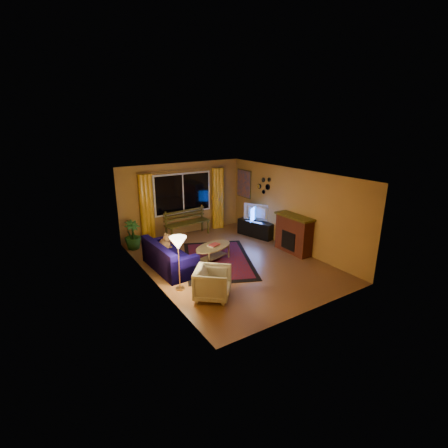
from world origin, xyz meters
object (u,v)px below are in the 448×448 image
sofa (169,256)px  armchair (213,282)px  bench (188,230)px  tv_console (256,228)px  coffee_table (213,253)px  floor_lamp (179,264)px

sofa → armchair: armchair is taller
bench → sofa: bearing=-132.6°
bench → tv_console: bearing=-37.5°
armchair → bench: bearing=22.1°
armchair → coffee_table: armchair is taller
coffee_table → tv_console: 2.53m
armchair → floor_lamp: (-0.47, 0.74, 0.26)m
sofa → tv_console: (3.60, 0.85, -0.10)m
coffee_table → floor_lamp: bearing=-146.1°
bench → sofa: sofa is taller
floor_lamp → tv_console: size_ratio=0.98×
bench → tv_console: (2.02, -1.25, 0.03)m
sofa → armchair: size_ratio=2.40×
floor_lamp → bench: bearing=60.9°
sofa → tv_console: size_ratio=1.42×
sofa → floor_lamp: bearing=-104.4°
sofa → tv_console: 3.70m
bench → coffee_table: bearing=-103.3°
tv_console → coffee_table: bearing=-172.3°
sofa → tv_console: bearing=10.7°
bench → armchair: 4.25m
floor_lamp → armchair: bearing=-57.6°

